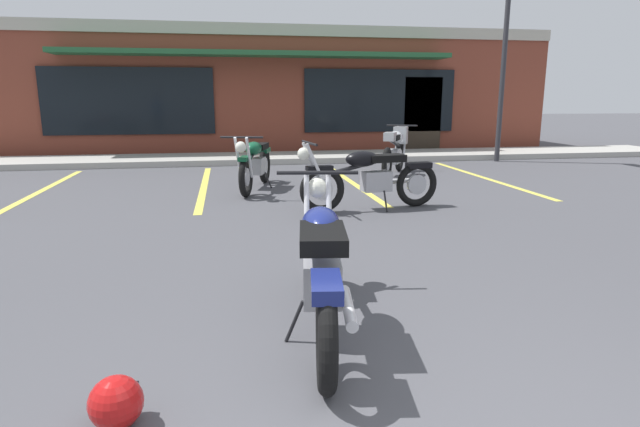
{
  "coord_description": "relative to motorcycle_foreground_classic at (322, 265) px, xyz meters",
  "views": [
    {
      "loc": [
        -0.93,
        -1.35,
        1.56
      ],
      "look_at": [
        -0.14,
        3.1,
        0.55
      ],
      "focal_mm": 29.38,
      "sensor_mm": 36.0,
      "label": 1
    }
  ],
  "objects": [
    {
      "name": "motorcycle_blue_standard",
      "position": [
        -0.12,
        5.65,
        0.0
      ],
      "size": [
        0.91,
        2.06,
        0.98
      ],
      "color": "black",
      "rests_on": "ground_plane"
    },
    {
      "name": "ground_plane",
      "position": [
        0.34,
        1.86,
        -0.46
      ],
      "size": [
        80.0,
        80.0,
        0.0
      ],
      "primitive_type": "plane",
      "color": "#47474C"
    },
    {
      "name": "motorcycle_foreground_classic",
      "position": [
        0.0,
        0.0,
        0.0
      ],
      "size": [
        0.73,
        2.1,
        0.98
      ],
      "color": "black",
      "rests_on": "ground_plane"
    },
    {
      "name": "brick_storefront_building",
      "position": [
        0.34,
        13.63,
        1.26
      ],
      "size": [
        16.72,
        5.95,
        3.43
      ],
      "color": "brown",
      "rests_on": "ground_plane"
    },
    {
      "name": "sidewalk_kerb",
      "position": [
        0.34,
        9.78,
        -0.39
      ],
      "size": [
        22.0,
        1.8,
        0.14
      ],
      "primitive_type": "cube",
      "color": "#A8A59E",
      "rests_on": "ground_plane"
    },
    {
      "name": "painted_stall_lines",
      "position": [
        0.34,
        6.18,
        -0.46
      ],
      "size": [
        8.22,
        4.8,
        0.01
      ],
      "color": "#DBCC4C",
      "rests_on": "ground_plane"
    },
    {
      "name": "helmet_on_pavement",
      "position": [
        -1.16,
        -0.89,
        -0.33
      ],
      "size": [
        0.26,
        0.26,
        0.26
      ],
      "color": "#B71414",
      "rests_on": "ground_plane"
    },
    {
      "name": "parking_lot_lamp_post",
      "position": [
        5.99,
        8.57,
        2.76
      ],
      "size": [
        0.24,
        0.76,
        4.98
      ],
      "color": "#2D2D33",
      "rests_on": "ground_plane"
    },
    {
      "name": "motorcycle_silver_naked",
      "position": [
        1.36,
        3.75,
        0.0
      ],
      "size": [
        2.1,
        0.72,
        0.98
      ],
      "color": "black",
      "rests_on": "ground_plane"
    },
    {
      "name": "motorcycle_black_cruiser",
      "position": [
        2.76,
        6.89,
        0.07
      ],
      "size": [
        1.25,
        1.92,
        0.98
      ],
      "color": "black",
      "rests_on": "ground_plane"
    }
  ]
}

